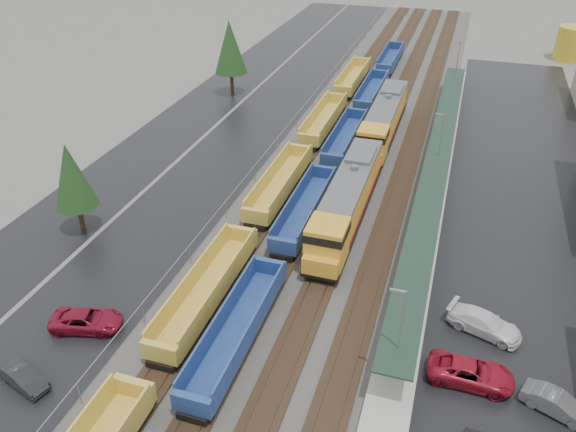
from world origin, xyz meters
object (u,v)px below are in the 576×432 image
Objects in this scene: well_string_blue at (306,209)px; storage_tank at (573,43)px; parked_car_east_b at (471,373)px; parked_car_east_c at (484,323)px; locomotive_lead at (347,202)px; parked_car_west_c at (87,321)px; parked_car_west_b at (22,377)px; well_string_yellow at (249,229)px; locomotive_trail at (383,121)px; parked_car_east_e at (557,404)px.

storage_tank is at bearing 65.55° from well_string_blue.
storage_tank is 84.68m from parked_car_east_b.
locomotive_lead is at bearing 67.59° from parked_car_east_c.
storage_tank reaches higher than parked_car_east_b.
parked_car_west_b is at bearing 156.38° from parked_car_west_c.
well_string_yellow is (-8.00, -5.30, -1.36)m from locomotive_lead.
locomotive_trail is 21.62m from well_string_blue.
parked_car_east_b reaches higher than parked_car_east_e.
locomotive_lead is 3.94× the size of parked_car_east_c.
parked_car_west_b is 35.06m from parked_car_east_e.
parked_car_west_c is 33.23m from parked_car_east_e.
well_string_blue is at bearing -8.93° from parked_car_west_b.
parked_car_east_c is at bearing -33.10° from well_string_blue.
well_string_yellow is 28.57m from parked_car_east_e.
locomotive_lead is 3.77× the size of parked_car_east_b.
storage_tank is at bearing 8.80° from parked_car_east_c.
parked_car_west_b is at bearing -115.38° from well_string_blue.
locomotive_trail reaches higher than parked_car_east_e.
storage_tank is 96.47m from parked_car_west_c.
parked_car_west_b is at bearing -121.96° from locomotive_lead.
parked_car_east_b is 5.44m from parked_car_east_e.
well_string_yellow is 18.83× the size of parked_car_east_b.
well_string_blue is 29.24× the size of parked_car_west_b.
locomotive_trail is 5.18× the size of parked_car_west_b.
storage_tank is 1.06× the size of parked_car_east_c.
well_string_yellow is at bearing -115.54° from storage_tank.
locomotive_lead is 4.95× the size of parked_car_east_e.
parked_car_east_e is at bearing -100.86° from parked_car_west_c.
parked_car_west_c is at bearing -119.75° from well_string_blue.
storage_tank is at bearing -9.03° from parked_car_east_b.
well_string_blue is at bearing -114.45° from storage_tank.
parked_car_east_c is (21.17, -6.10, -0.43)m from well_string_yellow.
parked_car_east_c is (13.17, -11.39, -1.79)m from locomotive_lead.
locomotive_trail is (0.00, 21.00, 0.00)m from locomotive_lead.
well_string_yellow reaches higher than parked_car_east_c.
locomotive_lead is at bearing 37.11° from parked_car_east_b.
parked_car_east_c is (28.56, 8.73, 0.05)m from parked_car_west_c.
locomotive_trail is at bearing 40.57° from parked_car_east_c.
well_string_blue is 27.99× the size of parked_car_east_e.
parked_car_east_e is at bearing -38.78° from well_string_blue.
locomotive_trail is 49.87m from parked_car_west_b.
well_string_yellow is 19.66× the size of parked_car_east_c.
parked_car_west_b is at bearing 125.86° from parked_car_east_e.
parked_car_east_e is (17.75, -38.67, -1.87)m from locomotive_trail.
well_string_yellow is 25.83× the size of parked_car_west_b.
parked_car_west_c is (-11.39, -19.92, -0.45)m from well_string_blue.
parked_car_west_b is at bearing -111.72° from well_string_yellow.
parked_car_east_e is at bearing -25.66° from well_string_yellow.
parked_car_west_c is 0.93× the size of parked_car_east_b.
locomotive_trail is at bearing 73.08° from well_string_yellow.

